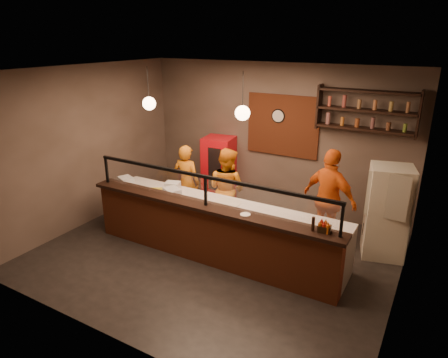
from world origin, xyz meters
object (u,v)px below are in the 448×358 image
Objects in this scene: cook_right at (329,199)px; pepper_mill at (313,224)px; wall_clock at (278,116)px; fridge at (387,212)px; condiment_caddy at (324,229)px; cook_left at (187,182)px; cook_mid at (227,189)px; red_cooler at (219,170)px; pizza_dough at (228,203)px.

cook_right is 1.63m from pepper_mill.
fridge is at bearing -21.88° from wall_clock.
cook_left is at bearing 158.81° from condiment_caddy.
wall_clock reaches higher than pepper_mill.
cook_mid is 1.08× the size of red_cooler.
fridge is at bearing 70.12° from condiment_caddy.
red_cooler is at bearing 124.42° from pizza_dough.
cook_left is 1.04× the size of red_cooler.
cook_mid is at bearing 150.90° from condiment_caddy.
condiment_caddy is at bearing 153.26° from cook_left.
cook_right is 8.68× the size of pepper_mill.
red_cooler is at bearing 140.84° from pepper_mill.
fridge is at bearing -18.32° from red_cooler.
pepper_mill is (3.14, -1.32, 0.36)m from cook_left.
fridge is (0.97, 0.16, -0.10)m from cook_right.
cook_left is 0.86× the size of cook_right.
fridge is 1.95m from pepper_mill.
cook_right is (2.94, 0.27, 0.13)m from cook_left.
wall_clock reaches higher than pizza_dough.
fridge is 1.07× the size of red_cooler.
pizza_dough is at bearing 146.80° from cook_left.
cook_mid is 1.01× the size of fridge.
pepper_mill is (1.72, -2.77, -0.93)m from wall_clock.
pepper_mill is (3.02, -2.46, 0.40)m from red_cooler.
cook_mid is at bearing 148.27° from pepper_mill.
wall_clock is 1.69× the size of condiment_caddy.
cook_left reaches higher than red_cooler.
pepper_mill is (1.74, -0.59, 0.26)m from pizza_dough.
fridge is at bearing 24.97° from pizza_dough.
fridge is 2.77m from pizza_dough.
cook_left reaches higher than condiment_caddy.
fridge is (2.95, 0.41, -0.01)m from cook_mid.
cook_mid reaches higher than pizza_dough.
condiment_caddy is at bearing 160.44° from cook_mid.
wall_clock reaches higher than condiment_caddy.
pepper_mill is at bearing -18.79° from pizza_dough.
wall_clock is 2.25m from cook_right.
pepper_mill reaches higher than condiment_caddy.
pizza_dough is 1.85m from pepper_mill.
wall_clock is 0.19× the size of red_cooler.
cook_left is 3.38× the size of pizza_dough.
pizza_dough is (1.28, -1.86, 0.14)m from red_cooler.
red_cooler is 4.00m from condiment_caddy.
cook_mid is 2.98m from fridge.
wall_clock is 3.39m from pepper_mill.
fridge reaches higher than pepper_mill.
wall_clock is at bearing -98.25° from cook_mid.
red_cooler reaches higher than condiment_caddy.
cook_mid is 3.51× the size of pizza_dough.
cook_mid is at bearing -107.79° from wall_clock.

